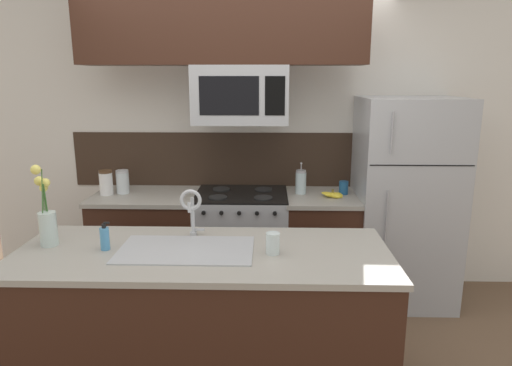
{
  "coord_description": "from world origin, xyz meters",
  "views": [
    {
      "loc": [
        0.22,
        -2.77,
        1.87
      ],
      "look_at": [
        0.14,
        0.27,
        1.16
      ],
      "focal_mm": 32.0,
      "sensor_mm": 36.0,
      "label": 1
    }
  ],
  "objects_px": {
    "microwave": "(241,95)",
    "drinking_glass": "(273,243)",
    "storage_jar_tall": "(106,183)",
    "coffee_tin": "(344,188)",
    "flower_vase": "(47,221)",
    "refrigerator": "(404,202)",
    "stove_range": "(242,245)",
    "storage_jar_medium": "(123,182)",
    "banana_bunch": "(333,195)",
    "dish_soap_bottle": "(105,238)",
    "sink_faucet": "(191,206)",
    "french_press": "(301,182)"
  },
  "relations": [
    {
      "from": "microwave",
      "to": "storage_jar_medium",
      "type": "bearing_deg",
      "value": 176.97
    },
    {
      "from": "french_press",
      "to": "coffee_tin",
      "type": "relative_size",
      "value": 2.43
    },
    {
      "from": "coffee_tin",
      "to": "storage_jar_medium",
      "type": "bearing_deg",
      "value": -179.44
    },
    {
      "from": "storage_jar_medium",
      "to": "drinking_glass",
      "type": "height_order",
      "value": "storage_jar_medium"
    },
    {
      "from": "refrigerator",
      "to": "french_press",
      "type": "distance_m",
      "value": 0.87
    },
    {
      "from": "storage_jar_tall",
      "to": "drinking_glass",
      "type": "distance_m",
      "value": 1.87
    },
    {
      "from": "storage_jar_tall",
      "to": "storage_jar_medium",
      "type": "bearing_deg",
      "value": 23.32
    },
    {
      "from": "stove_range",
      "to": "microwave",
      "type": "relative_size",
      "value": 1.25
    },
    {
      "from": "storage_jar_tall",
      "to": "sink_faucet",
      "type": "xyz_separation_m",
      "value": [
        0.88,
        -1.01,
        0.1
      ]
    },
    {
      "from": "microwave",
      "to": "storage_jar_tall",
      "type": "bearing_deg",
      "value": 179.99
    },
    {
      "from": "storage_jar_tall",
      "to": "dish_soap_bottle",
      "type": "xyz_separation_m",
      "value": [
        0.42,
        -1.23,
        -0.03
      ]
    },
    {
      "from": "refrigerator",
      "to": "banana_bunch",
      "type": "xyz_separation_m",
      "value": [
        -0.61,
        -0.08,
        0.08
      ]
    },
    {
      "from": "french_press",
      "to": "coffee_tin",
      "type": "height_order",
      "value": "french_press"
    },
    {
      "from": "microwave",
      "to": "french_press",
      "type": "relative_size",
      "value": 2.79
    },
    {
      "from": "coffee_tin",
      "to": "stove_range",
      "type": "bearing_deg",
      "value": -176.64
    },
    {
      "from": "coffee_tin",
      "to": "drinking_glass",
      "type": "xyz_separation_m",
      "value": [
        -0.6,
        -1.34,
        0.01
      ]
    },
    {
      "from": "microwave",
      "to": "refrigerator",
      "type": "height_order",
      "value": "microwave"
    },
    {
      "from": "refrigerator",
      "to": "storage_jar_medium",
      "type": "bearing_deg",
      "value": 179.71
    },
    {
      "from": "sink_faucet",
      "to": "drinking_glass",
      "type": "distance_m",
      "value": 0.57
    },
    {
      "from": "coffee_tin",
      "to": "flower_vase",
      "type": "distance_m",
      "value": 2.28
    },
    {
      "from": "dish_soap_bottle",
      "to": "flower_vase",
      "type": "xyz_separation_m",
      "value": [
        -0.36,
        0.07,
        0.07
      ]
    },
    {
      "from": "stove_range",
      "to": "storage_jar_medium",
      "type": "distance_m",
      "value": 1.14
    },
    {
      "from": "refrigerator",
      "to": "sink_faucet",
      "type": "distance_m",
      "value": 1.93
    },
    {
      "from": "dish_soap_bottle",
      "to": "drinking_glass",
      "type": "height_order",
      "value": "dish_soap_bottle"
    },
    {
      "from": "storage_jar_medium",
      "to": "sink_faucet",
      "type": "distance_m",
      "value": 1.31
    },
    {
      "from": "french_press",
      "to": "flower_vase",
      "type": "xyz_separation_m",
      "value": [
        -1.55,
        -1.24,
        0.04
      ]
    },
    {
      "from": "storage_jar_medium",
      "to": "dish_soap_bottle",
      "type": "height_order",
      "value": "storage_jar_medium"
    },
    {
      "from": "storage_jar_medium",
      "to": "sink_faucet",
      "type": "relative_size",
      "value": 0.64
    },
    {
      "from": "banana_bunch",
      "to": "microwave",
      "type": "bearing_deg",
      "value": 177.02
    },
    {
      "from": "storage_jar_tall",
      "to": "flower_vase",
      "type": "relative_size",
      "value": 0.43
    },
    {
      "from": "french_press",
      "to": "coffee_tin",
      "type": "distance_m",
      "value": 0.36
    },
    {
      "from": "stove_range",
      "to": "sink_faucet",
      "type": "distance_m",
      "value": 1.24
    },
    {
      "from": "banana_bunch",
      "to": "drinking_glass",
      "type": "height_order",
      "value": "drinking_glass"
    },
    {
      "from": "storage_jar_tall",
      "to": "flower_vase",
      "type": "bearing_deg",
      "value": -86.75
    },
    {
      "from": "banana_bunch",
      "to": "french_press",
      "type": "bearing_deg",
      "value": 154.6
    },
    {
      "from": "refrigerator",
      "to": "dish_soap_bottle",
      "type": "height_order",
      "value": "refrigerator"
    },
    {
      "from": "refrigerator",
      "to": "drinking_glass",
      "type": "relative_size",
      "value": 14.1
    },
    {
      "from": "microwave",
      "to": "banana_bunch",
      "type": "relative_size",
      "value": 3.92
    },
    {
      "from": "french_press",
      "to": "storage_jar_medium",
      "type": "bearing_deg",
      "value": -178.93
    },
    {
      "from": "refrigerator",
      "to": "storage_jar_medium",
      "type": "relative_size",
      "value": 8.69
    },
    {
      "from": "stove_range",
      "to": "refrigerator",
      "type": "height_order",
      "value": "refrigerator"
    },
    {
      "from": "stove_range",
      "to": "banana_bunch",
      "type": "distance_m",
      "value": 0.89
    },
    {
      "from": "storage_jar_tall",
      "to": "coffee_tin",
      "type": "height_order",
      "value": "storage_jar_tall"
    },
    {
      "from": "storage_jar_medium",
      "to": "french_press",
      "type": "distance_m",
      "value": 1.5
    },
    {
      "from": "stove_range",
      "to": "storage_jar_tall",
      "type": "bearing_deg",
      "value": -178.95
    },
    {
      "from": "microwave",
      "to": "drinking_glass",
      "type": "bearing_deg",
      "value": -78.87
    },
    {
      "from": "banana_bunch",
      "to": "flower_vase",
      "type": "relative_size",
      "value": 0.39
    },
    {
      "from": "flower_vase",
      "to": "stove_range",
      "type": "bearing_deg",
      "value": 48.22
    },
    {
      "from": "dish_soap_bottle",
      "to": "refrigerator",
      "type": "bearing_deg",
      "value": 31.69
    },
    {
      "from": "storage_jar_medium",
      "to": "drinking_glass",
      "type": "bearing_deg",
      "value": -46.49
    }
  ]
}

